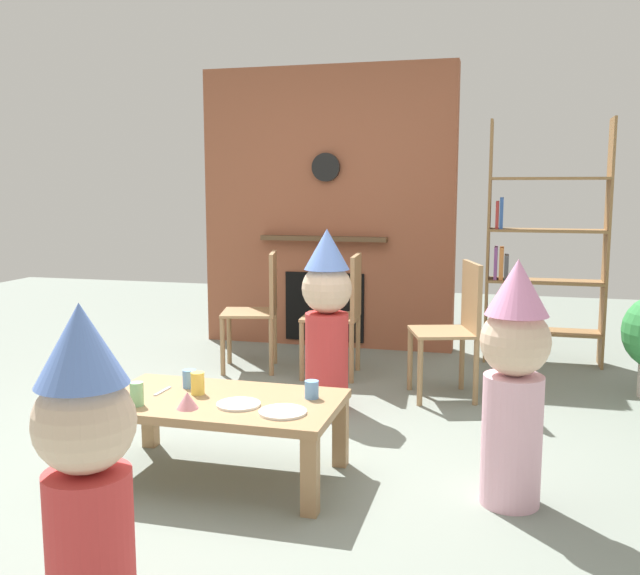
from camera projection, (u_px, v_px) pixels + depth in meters
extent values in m
plane|color=gray|center=(273.00, 453.00, 3.71)|extent=(12.00, 12.00, 0.00)
cube|color=#935138|center=(327.00, 209.00, 6.12)|extent=(2.20, 0.18, 2.40)
cube|color=black|center=(324.00, 307.00, 6.15)|extent=(0.70, 0.02, 0.60)
cube|color=brown|center=(323.00, 238.00, 6.02)|extent=(1.10, 0.10, 0.04)
cylinder|color=black|center=(326.00, 167.00, 5.95)|extent=(0.24, 0.04, 0.24)
cube|color=olive|center=(488.00, 242.00, 5.62)|extent=(0.02, 0.28, 1.90)
cube|color=olive|center=(607.00, 244.00, 5.40)|extent=(0.02, 0.28, 1.90)
cube|color=olive|center=(542.00, 331.00, 5.61)|extent=(0.86, 0.28, 0.02)
cube|color=olive|center=(545.00, 281.00, 5.55)|extent=(0.86, 0.28, 0.02)
cube|color=olive|center=(547.00, 230.00, 5.49)|extent=(0.86, 0.28, 0.02)
cube|color=olive|center=(549.00, 178.00, 5.44)|extent=(0.86, 0.28, 0.02)
cube|color=#B23333|center=(494.00, 315.00, 5.68)|extent=(0.03, 0.20, 0.22)
cube|color=#3359A5|center=(500.00, 318.00, 5.68)|extent=(0.03, 0.20, 0.16)
cube|color=#3F8C4C|center=(505.00, 315.00, 5.66)|extent=(0.03, 0.20, 0.21)
cube|color=gold|center=(511.00, 318.00, 5.65)|extent=(0.03, 0.20, 0.17)
cube|color=#8C4C99|center=(496.00, 263.00, 5.63)|extent=(0.02, 0.20, 0.26)
cube|color=#D87F3F|center=(501.00, 263.00, 5.61)|extent=(0.03, 0.20, 0.25)
cube|color=#4C4C51|center=(506.00, 267.00, 5.61)|extent=(0.03, 0.20, 0.19)
cube|color=#B23333|center=(497.00, 215.00, 5.57)|extent=(0.02, 0.20, 0.22)
cube|color=#3359A5|center=(501.00, 213.00, 5.56)|extent=(0.03, 0.20, 0.24)
cube|color=#9E7A51|center=(220.00, 403.00, 3.36)|extent=(1.14, 0.65, 0.04)
cube|color=#9E7A51|center=(91.00, 452.00, 3.25)|extent=(0.07, 0.07, 0.35)
cube|color=#9E7A51|center=(310.00, 476.00, 2.99)|extent=(0.07, 0.07, 0.35)
cube|color=#9E7A51|center=(150.00, 415.00, 3.79)|extent=(0.07, 0.07, 0.35)
cube|color=#9E7A51|center=(340.00, 432.00, 3.52)|extent=(0.07, 0.07, 0.35)
cylinder|color=#669EE0|center=(189.00, 379.00, 3.54)|extent=(0.07, 0.07, 0.09)
cylinder|color=#669EE0|center=(312.00, 390.00, 3.36)|extent=(0.07, 0.07, 0.09)
cylinder|color=#F2CC4C|center=(198.00, 383.00, 3.42)|extent=(0.07, 0.07, 0.11)
cylinder|color=#8CD18C|center=(137.00, 394.00, 3.25)|extent=(0.06, 0.06, 0.11)
cylinder|color=white|center=(239.00, 404.00, 3.25)|extent=(0.20, 0.20, 0.01)
cylinder|color=white|center=(283.00, 412.00, 3.14)|extent=(0.22, 0.22, 0.01)
cone|color=pink|center=(187.00, 400.00, 3.20)|extent=(0.10, 0.10, 0.08)
cube|color=silver|center=(163.00, 391.00, 3.47)|extent=(0.02, 0.15, 0.01)
cylinder|color=#D13838|center=(90.00, 564.00, 2.08)|extent=(0.26, 0.26, 0.57)
sphere|color=beige|center=(83.00, 422.00, 2.02)|extent=(0.29, 0.29, 0.29)
cone|color=#668CE5|center=(80.00, 344.00, 1.99)|extent=(0.27, 0.27, 0.24)
cylinder|color=#EAB2C6|center=(511.00, 440.00, 3.08)|extent=(0.26, 0.26, 0.58)
sphere|color=beige|center=(515.00, 341.00, 3.02)|extent=(0.30, 0.30, 0.30)
cone|color=pink|center=(518.00, 287.00, 2.99)|extent=(0.27, 0.27, 0.24)
cylinder|color=#D13838|center=(327.00, 361.00, 4.44)|extent=(0.27, 0.27, 0.61)
sphere|color=beige|center=(327.00, 288.00, 4.38)|extent=(0.31, 0.31, 0.31)
cone|color=#668CE5|center=(327.00, 249.00, 4.34)|extent=(0.28, 0.28, 0.25)
cube|color=#9E7A51|center=(249.00, 313.00, 5.36)|extent=(0.49, 0.49, 0.02)
cube|color=#9E7A51|center=(273.00, 282.00, 5.33)|extent=(0.13, 0.39, 0.45)
cylinder|color=#9E7A51|center=(229.00, 337.00, 5.57)|extent=(0.04, 0.04, 0.43)
cylinder|color=#9E7A51|center=(223.00, 347.00, 5.22)|extent=(0.04, 0.04, 0.43)
cylinder|color=#9E7A51|center=(275.00, 337.00, 5.57)|extent=(0.04, 0.04, 0.43)
cylinder|color=#9E7A51|center=(271.00, 347.00, 5.21)|extent=(0.04, 0.04, 0.43)
cube|color=#9E7A51|center=(331.00, 317.00, 5.18)|extent=(0.43, 0.43, 0.02)
cube|color=#9E7A51|center=(356.00, 286.00, 5.12)|extent=(0.06, 0.40, 0.45)
cylinder|color=#9E7A51|center=(311.00, 341.00, 5.42)|extent=(0.04, 0.04, 0.43)
cylinder|color=#9E7A51|center=(302.00, 351.00, 5.07)|extent=(0.04, 0.04, 0.43)
cylinder|color=#9E7A51|center=(358.00, 343.00, 5.36)|extent=(0.04, 0.04, 0.43)
cylinder|color=#9E7A51|center=(351.00, 354.00, 5.01)|extent=(0.04, 0.04, 0.43)
cube|color=#9E7A51|center=(443.00, 332.00, 4.64)|extent=(0.50, 0.50, 0.02)
cube|color=#9E7A51|center=(472.00, 297.00, 4.62)|extent=(0.15, 0.39, 0.45)
cylinder|color=#9E7A51|center=(410.00, 359.00, 4.84)|extent=(0.04, 0.04, 0.43)
cylinder|color=#9E7A51|center=(420.00, 373.00, 4.48)|extent=(0.04, 0.04, 0.43)
cylinder|color=#9E7A51|center=(462.00, 359.00, 4.86)|extent=(0.04, 0.04, 0.43)
cylinder|color=#9E7A51|center=(476.00, 372.00, 4.50)|extent=(0.04, 0.04, 0.43)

